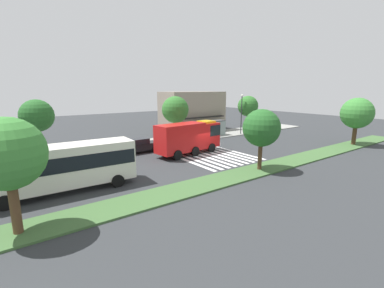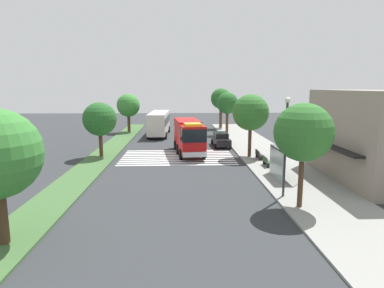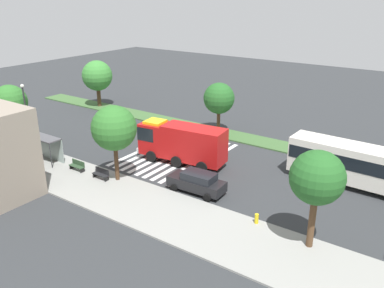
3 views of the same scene
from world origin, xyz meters
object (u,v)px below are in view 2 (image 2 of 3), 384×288
(sidewalk_tree_far_west, at_px, (221,99))
(parked_car_west, at_px, (221,139))
(fire_truck, at_px, (189,136))
(sidewalk_tree_far_east, at_px, (303,133))
(bench_near_shelter, at_px, (267,161))
(median_tree_west, at_px, (100,119))
(fire_hydrant, at_px, (227,135))
(bus_stop_shelter, at_px, (281,157))
(transit_bus, at_px, (159,122))
(street_lamp, at_px, (286,139))
(median_tree_far_west, at_px, (128,106))
(bench_west_of_shelter, at_px, (259,155))
(sidewalk_tree_west, at_px, (227,103))
(sidewalk_tree_center, at_px, (251,113))

(sidewalk_tree_far_west, bearing_deg, parked_car_west, -6.90)
(fire_truck, xyz_separation_m, sidewalk_tree_far_east, (16.77, 6.33, 2.62))
(bench_near_shelter, height_order, median_tree_west, median_tree_west)
(fire_hydrant, bearing_deg, sidewalk_tree_far_east, 1.03)
(bus_stop_shelter, bearing_deg, bench_near_shelter, -179.45)
(parked_car_west, relative_size, transit_bus, 0.45)
(fire_truck, xyz_separation_m, fire_hydrant, (-10.98, 5.83, -1.62))
(street_lamp, relative_size, median_tree_far_west, 1.07)
(fire_truck, distance_m, sidewalk_tree_far_east, 18.12)
(bench_near_shelter, bearing_deg, bus_stop_shelter, 0.55)
(bus_stop_shelter, relative_size, bench_near_shelter, 2.19)
(sidewalk_tree_far_east, bearing_deg, transit_bus, -161.51)
(bus_stop_shelter, relative_size, bench_west_of_shelter, 2.19)
(bench_west_of_shelter, relative_size, median_tree_far_west, 0.26)
(fire_truck, distance_m, sidewalk_tree_far_west, 24.06)
(street_lamp, distance_m, fire_hydrant, 26.03)
(sidewalk_tree_far_east, bearing_deg, bus_stop_shelter, 173.49)
(fire_truck, distance_m, bench_near_shelter, 9.55)
(sidewalk_tree_far_east, bearing_deg, fire_hydrant, -178.97)
(fire_truck, bearing_deg, fire_hydrant, 145.44)
(transit_bus, height_order, bench_west_of_shelter, transit_bus)
(parked_car_west, distance_m, street_lamp, 19.94)
(parked_car_west, relative_size, bench_near_shelter, 3.01)
(fire_truck, distance_m, bus_stop_shelter, 12.48)
(median_tree_west, distance_m, fire_hydrant, 19.90)
(bench_near_shelter, relative_size, sidewalk_tree_west, 0.25)
(sidewalk_tree_center, bearing_deg, bench_west_of_shelter, 29.44)
(transit_bus, height_order, street_lamp, street_lamp)
(median_tree_west, bearing_deg, transit_bus, 162.41)
(median_tree_far_west, bearing_deg, transit_bus, 57.69)
(fire_truck, height_order, bench_near_shelter, fire_truck)
(bench_west_of_shelter, bearing_deg, parked_car_west, -160.06)
(transit_bus, relative_size, sidewalk_tree_far_west, 1.51)
(transit_bus, xyz_separation_m, sidewalk_tree_far_east, (31.51, 10.54, 2.62))
(parked_car_west, bearing_deg, sidewalk_tree_center, 15.71)
(fire_truck, height_order, sidewalk_tree_far_east, sidewalk_tree_far_east)
(street_lamp, bearing_deg, fire_truck, -158.18)
(sidewalk_tree_far_east, bearing_deg, sidewalk_tree_west, 180.00)
(bench_near_shelter, bearing_deg, sidewalk_tree_west, -178.10)
(transit_bus, bearing_deg, parked_car_west, -138.27)
(median_tree_far_west, bearing_deg, median_tree_west, 0.00)
(transit_bus, distance_m, sidewalk_tree_far_east, 33.33)
(transit_bus, bearing_deg, street_lamp, -159.31)
(sidewalk_tree_west, xyz_separation_m, sidewalk_tree_center, (16.90, 0.00, -0.12))
(transit_bus, distance_m, fire_hydrant, 10.84)
(fire_truck, xyz_separation_m, median_tree_west, (1.40, -9.32, 1.96))
(sidewalk_tree_far_east, bearing_deg, median_tree_far_west, -155.75)
(sidewalk_tree_center, relative_size, fire_hydrant, 9.33)
(fire_truck, distance_m, sidewalk_tree_center, 7.14)
(street_lamp, bearing_deg, bench_west_of_shelter, 174.57)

